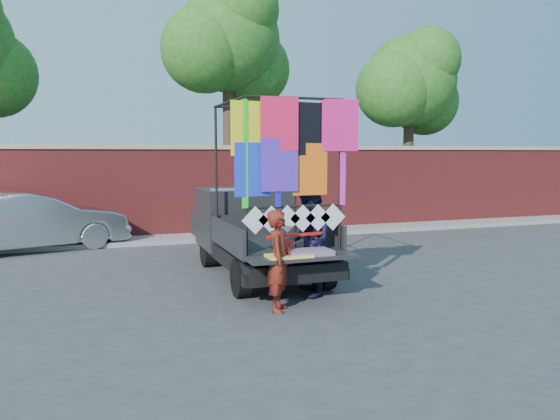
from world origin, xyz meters
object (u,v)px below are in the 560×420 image
object	(u,v)px
woman	(279,261)
man	(309,243)
pickup_truck	(250,230)
sedan	(34,222)

from	to	relation	value
woman	man	distance (m)	1.01
pickup_truck	woman	xyz separation A→B (m)	(-0.42, -2.99, -0.05)
woman	man	size ratio (longest dim) A/B	0.85
man	woman	bearing A→B (deg)	-38.86
man	pickup_truck	bearing A→B (deg)	-161.03
pickup_truck	sedan	world-z (taller)	pickup_truck
sedan	woman	distance (m)	7.91
sedan	woman	size ratio (longest dim) A/B	2.82
pickup_truck	woman	world-z (taller)	pickup_truck
sedan	man	size ratio (longest dim) A/B	2.40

